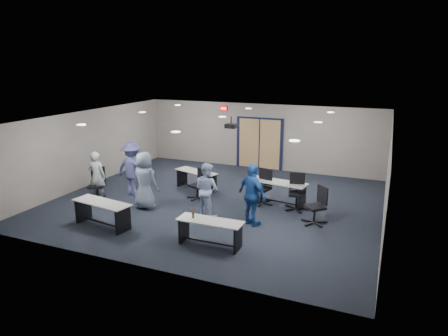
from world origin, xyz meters
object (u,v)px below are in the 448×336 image
at_px(chair_back_c, 262,187).
at_px(chair_loose_right, 315,206).
at_px(table_front_right, 210,228).
at_px(chair_loose_left, 97,184).
at_px(person_navy, 252,195).
at_px(person_gray, 97,176).
at_px(chair_back_b, 197,184).
at_px(table_back_right, 277,189).
at_px(person_plaid, 145,180).
at_px(person_back, 132,169).
at_px(table_front_left, 102,210).
at_px(table_back_left, 196,177).
at_px(chair_back_d, 297,192).
at_px(person_lightblue, 207,189).

bearing_deg(chair_back_c, chair_loose_right, -14.46).
relative_size(table_front_right, chair_back_c, 1.47).
bearing_deg(chair_loose_left, table_front_right, -40.67).
bearing_deg(chair_loose_left, person_navy, -21.89).
xyz_separation_m(table_front_right, person_gray, (-4.74, 1.63, 0.35)).
bearing_deg(table_front_right, person_navy, 71.08).
height_order(chair_back_c, chair_loose_right, chair_back_c).
xyz_separation_m(chair_back_c, chair_loose_right, (1.83, -0.96, -0.02)).
bearing_deg(chair_back_b, table_back_right, 35.40).
bearing_deg(table_front_right, person_plaid, 150.70).
bearing_deg(person_gray, person_navy, 170.36).
bearing_deg(person_back, person_plaid, 141.02).
bearing_deg(chair_loose_right, table_front_right, -86.09).
xyz_separation_m(table_back_right, chair_back_b, (-2.56, -0.50, -0.02)).
xyz_separation_m(table_front_left, table_back_left, (0.90, 3.93, -0.03)).
bearing_deg(chair_loose_left, chair_back_c, -3.07).
bearing_deg(person_plaid, person_back, -37.77).
height_order(chair_back_d, person_plaid, person_plaid).
xyz_separation_m(chair_back_d, person_back, (-5.37, -0.74, 0.36)).
xyz_separation_m(chair_loose_left, person_lightblue, (3.81, 0.22, 0.25)).
bearing_deg(table_front_left, table_back_left, 85.68).
relative_size(table_front_right, person_back, 0.89).
relative_size(chair_back_d, chair_loose_left, 1.03).
xyz_separation_m(chair_loose_left, person_gray, (-0.01, 0.05, 0.27)).
bearing_deg(table_front_left, chair_back_b, 74.12).
distance_m(table_front_left, chair_back_c, 4.83).
distance_m(table_front_left, chair_loose_right, 5.82).
relative_size(chair_loose_right, person_navy, 0.61).
bearing_deg(chair_back_d, person_gray, -178.44).
relative_size(table_back_left, person_back, 0.93).
xyz_separation_m(person_lightblue, person_back, (-3.04, 0.68, 0.13)).
bearing_deg(table_front_left, chair_back_c, 52.72).
xyz_separation_m(chair_back_d, person_plaid, (-4.31, -1.62, 0.32)).
xyz_separation_m(table_back_right, person_gray, (-5.48, -1.85, 0.30)).
height_order(table_back_right, chair_loose_right, chair_loose_right).
bearing_deg(chair_back_b, table_front_right, -34.26).
bearing_deg(chair_loose_right, chair_back_d, 174.42).
relative_size(person_gray, person_plaid, 0.92).
bearing_deg(chair_back_d, chair_back_c, 162.59).
relative_size(table_front_left, person_lightblue, 1.14).
relative_size(chair_back_c, chair_loose_right, 1.04).
distance_m(table_front_right, person_plaid, 3.34).
bearing_deg(person_plaid, table_front_left, 81.88).
bearing_deg(table_back_left, table_front_right, -42.11).
height_order(chair_loose_right, person_plaid, person_plaid).
bearing_deg(person_lightblue, table_back_left, -35.89).
distance_m(table_back_left, person_gray, 3.34).
distance_m(chair_back_d, person_back, 5.43).
height_order(chair_back_b, person_back, person_back).
xyz_separation_m(chair_loose_right, person_gray, (-6.84, -0.73, 0.28)).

